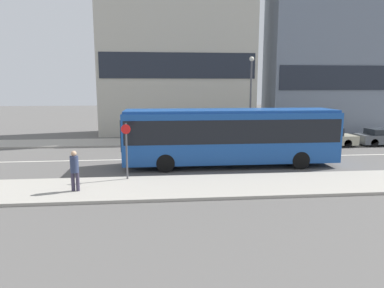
{
  "coord_description": "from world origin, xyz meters",
  "views": [
    {
      "loc": [
        -0.02,
        -20.73,
        4.44
      ],
      "look_at": [
        1.8,
        -1.86,
        1.22
      ],
      "focal_mm": 32.0,
      "sensor_mm": 36.0,
      "label": 1
    }
  ],
  "objects_px": {
    "city_bus": "(230,134)",
    "bus_stop_sign": "(126,147)",
    "parked_car_1": "(383,137)",
    "parked_car_0": "(324,137)",
    "pedestrian_near_stop": "(75,168)",
    "street_lamp": "(251,90)"
  },
  "relations": [
    {
      "from": "city_bus",
      "to": "bus_stop_sign",
      "type": "relative_size",
      "value": 4.48
    },
    {
      "from": "city_bus",
      "to": "bus_stop_sign",
      "type": "bearing_deg",
      "value": -149.61
    },
    {
      "from": "bus_stop_sign",
      "to": "parked_car_1",
      "type": "bearing_deg",
      "value": 24.45
    },
    {
      "from": "parked_car_0",
      "to": "pedestrian_near_stop",
      "type": "height_order",
      "value": "pedestrian_near_stop"
    },
    {
      "from": "city_bus",
      "to": "parked_car_1",
      "type": "bearing_deg",
      "value": 26.97
    },
    {
      "from": "parked_car_1",
      "to": "street_lamp",
      "type": "distance_m",
      "value": 10.68
    },
    {
      "from": "city_bus",
      "to": "parked_car_0",
      "type": "distance_m",
      "value": 10.08
    },
    {
      "from": "parked_car_1",
      "to": "pedestrian_near_stop",
      "type": "distance_m",
      "value": 22.85
    },
    {
      "from": "city_bus",
      "to": "parked_car_0",
      "type": "xyz_separation_m",
      "value": [
        8.31,
        5.58,
        -1.17
      ]
    },
    {
      "from": "parked_car_0",
      "to": "pedestrian_near_stop",
      "type": "bearing_deg",
      "value": -147.54
    },
    {
      "from": "city_bus",
      "to": "pedestrian_near_stop",
      "type": "bearing_deg",
      "value": -145.62
    },
    {
      "from": "parked_car_0",
      "to": "parked_car_1",
      "type": "bearing_deg",
      "value": 0.97
    },
    {
      "from": "pedestrian_near_stop",
      "to": "bus_stop_sign",
      "type": "bearing_deg",
      "value": -130.75
    },
    {
      "from": "street_lamp",
      "to": "parked_car_0",
      "type": "bearing_deg",
      "value": -21.48
    },
    {
      "from": "bus_stop_sign",
      "to": "parked_car_0",
      "type": "bearing_deg",
      "value": 31.2
    },
    {
      "from": "city_bus",
      "to": "street_lamp",
      "type": "distance_m",
      "value": 8.55
    },
    {
      "from": "pedestrian_near_stop",
      "to": "parked_car_1",
      "type": "bearing_deg",
      "value": -144.81
    },
    {
      "from": "city_bus",
      "to": "bus_stop_sign",
      "type": "distance_m",
      "value": 6.12
    },
    {
      "from": "city_bus",
      "to": "parked_car_1",
      "type": "xyz_separation_m",
      "value": [
        13.06,
        5.66,
        -1.23
      ]
    },
    {
      "from": "parked_car_0",
      "to": "pedestrian_near_stop",
      "type": "relative_size",
      "value": 2.66
    },
    {
      "from": "city_bus",
      "to": "parked_car_0",
      "type": "height_order",
      "value": "city_bus"
    },
    {
      "from": "pedestrian_near_stop",
      "to": "parked_car_0",
      "type": "bearing_deg",
      "value": -138.58
    }
  ]
}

